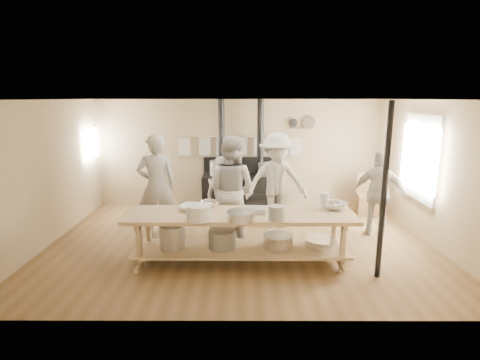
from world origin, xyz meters
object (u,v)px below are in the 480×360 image
object	(u,v)px
cook_right	(379,194)
stove	(241,188)
prep_table	(240,233)
cook_far_left	(157,186)
chair	(367,203)
roasting_pan	(253,210)
cook_by_window	(277,181)
cook_center	(225,197)
cook_left	(231,190)

from	to	relation	value
cook_right	stove	bearing A→B (deg)	-12.36
stove	prep_table	world-z (taller)	stove
cook_far_left	stove	bearing A→B (deg)	-148.71
cook_right	chair	xyz separation A→B (m)	(0.24, 1.32, -0.55)
stove	cook_far_left	distance (m)	2.41
stove	roasting_pan	world-z (taller)	stove
cook_right	cook_by_window	size ratio (longest dim) A/B	0.85
cook_center	chair	xyz separation A→B (m)	(3.19, 1.46, -0.52)
cook_far_left	cook_by_window	distance (m)	2.38
prep_table	cook_far_left	distance (m)	2.10
cook_by_window	cook_left	bearing A→B (deg)	-141.27
cook_left	cook_by_window	bearing A→B (deg)	-111.50
prep_table	cook_left	world-z (taller)	cook_left
cook_center	cook_far_left	bearing A→B (deg)	10.17
stove	cook_center	xyz separation A→B (m)	(-0.29, -1.85, 0.28)
cook_far_left	roasting_pan	xyz separation A→B (m)	(1.80, -1.24, -0.10)
cook_far_left	cook_by_window	xyz separation A→B (m)	(2.33, 0.50, -0.02)
cook_far_left	roasting_pan	size ratio (longest dim) A/B	5.09
prep_table	roasting_pan	distance (m)	0.43
cook_far_left	chair	size ratio (longest dim) A/B	2.08
cook_center	cook_right	world-z (taller)	cook_right
cook_center	chair	bearing A→B (deg)	-140.52
cook_right	chair	world-z (taller)	cook_right
cook_left	roasting_pan	distance (m)	0.99
stove	cook_by_window	distance (m)	1.51
chair	cook_left	bearing A→B (deg)	-144.81
chair	roasting_pan	size ratio (longest dim) A/B	2.44
chair	roasting_pan	distance (m)	3.79
prep_table	cook_far_left	xyz separation A→B (m)	(-1.60, 1.27, 0.47)
cook_by_window	prep_table	bearing A→B (deg)	-115.81
cook_by_window	roasting_pan	bearing A→B (deg)	-110.42
cook_left	chair	bearing A→B (deg)	-125.01
cook_center	cook_left	bearing A→B (deg)	132.84
prep_table	chair	world-z (taller)	chair
cook_far_left	cook_right	xyz separation A→B (m)	(4.25, 0.03, -0.16)
cook_right	roasting_pan	world-z (taller)	cook_right
cook_center	roasting_pan	bearing A→B (deg)	128.59
cook_right	roasting_pan	xyz separation A→B (m)	(-2.46, -1.26, 0.06)
cook_left	chair	xyz separation A→B (m)	(3.08, 1.67, -0.71)
stove	chair	bearing A→B (deg)	-7.76
prep_table	cook_center	bearing A→B (deg)	104.08
cook_far_left	cook_left	xyz separation A→B (m)	(1.42, -0.32, 0.00)
cook_left	chair	distance (m)	3.58
cook_center	roasting_pan	distance (m)	1.23
cook_left	roasting_pan	size ratio (longest dim) A/B	5.11
cook_left	cook_by_window	world-z (taller)	cook_left
stove	cook_center	distance (m)	1.90
chair	roasting_pan	xyz separation A→B (m)	(-2.70, -2.58, 0.61)
roasting_pan	prep_table	bearing A→B (deg)	-168.91
cook_left	cook_by_window	xyz separation A→B (m)	(0.91, 0.82, -0.02)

